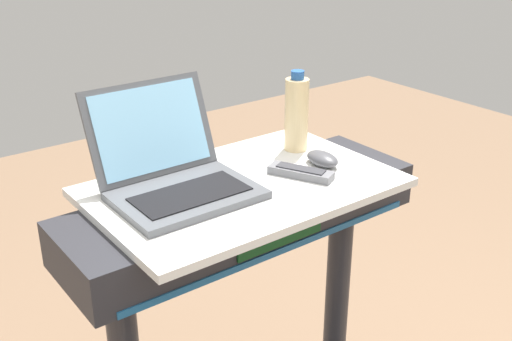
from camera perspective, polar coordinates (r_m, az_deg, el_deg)
The scene contains 5 objects.
desk_board at distance 1.49m, azimuth -1.16°, elevation -1.51°, with size 0.71×0.46×0.02m, color white.
laptop at distance 1.43m, azimuth -7.45°, elevation -0.19°, with size 0.31×0.31×0.23m.
computer_mouse at distance 1.59m, azimuth 6.08°, elevation 1.08°, with size 0.06×0.10×0.03m, color #4C4C51.
water_bottle at distance 1.66m, azimuth 3.72°, elevation 5.22°, with size 0.06×0.06×0.22m.
tv_remote at distance 1.52m, azimuth 4.11°, elevation -0.18°, with size 0.11×0.16×0.02m.
Camera 1 is at (-0.79, -0.40, 1.69)m, focal length 43.81 mm.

